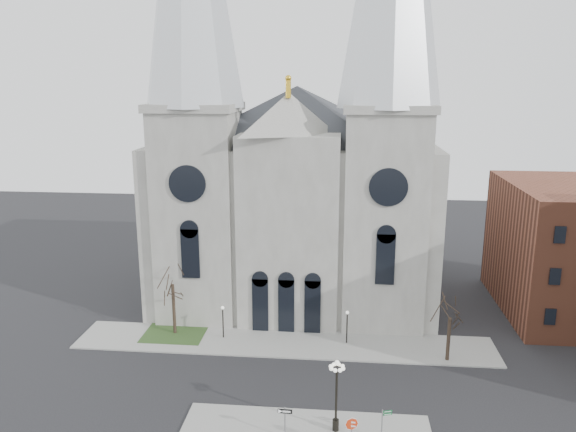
# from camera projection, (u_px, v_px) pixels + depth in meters

# --- Properties ---
(ground) EXTENTS (160.00, 160.00, 0.00)m
(ground) POSITION_uv_depth(u_px,v_px,m) (269.00, 409.00, 43.24)
(ground) COLOR black
(ground) RESTS_ON ground
(sidewalk_far) EXTENTS (40.00, 6.00, 0.14)m
(sidewalk_far) POSITION_uv_depth(u_px,v_px,m) (284.00, 343.00, 53.86)
(sidewalk_far) COLOR gray
(sidewalk_far) RESTS_ON ground
(grass_patch) EXTENTS (6.00, 5.00, 0.18)m
(grass_patch) POSITION_uv_depth(u_px,v_px,m) (175.00, 333.00, 55.85)
(grass_patch) COLOR #27411B
(grass_patch) RESTS_ON ground
(cathedral) EXTENTS (33.00, 26.66, 54.00)m
(cathedral) POSITION_uv_depth(u_px,v_px,m) (295.00, 138.00, 60.96)
(cathedral) COLOR gray
(cathedral) RESTS_ON ground
(bg_building_brick) EXTENTS (14.00, 18.00, 14.00)m
(bg_building_brick) POSITION_uv_depth(u_px,v_px,m) (572.00, 249.00, 60.07)
(bg_building_brick) COLOR brown
(bg_building_brick) RESTS_ON ground
(tree_left) EXTENTS (3.20, 3.20, 7.50)m
(tree_left) POSITION_uv_depth(u_px,v_px,m) (172.00, 281.00, 54.54)
(tree_left) COLOR black
(tree_left) RESTS_ON ground
(tree_right) EXTENTS (3.20, 3.20, 6.00)m
(tree_right) POSITION_uv_depth(u_px,v_px,m) (450.00, 315.00, 49.49)
(tree_right) COLOR black
(tree_right) RESTS_ON ground
(ped_lamp_left) EXTENTS (0.32, 0.32, 3.26)m
(ped_lamp_left) POSITION_uv_depth(u_px,v_px,m) (223.00, 316.00, 54.37)
(ped_lamp_left) COLOR black
(ped_lamp_left) RESTS_ON sidewalk_far
(ped_lamp_right) EXTENTS (0.32, 0.32, 3.26)m
(ped_lamp_right) POSITION_uv_depth(u_px,v_px,m) (347.00, 321.00, 53.25)
(ped_lamp_right) COLOR black
(ped_lamp_right) RESTS_ON sidewalk_far
(stop_sign) EXTENTS (0.94, 0.13, 2.61)m
(stop_sign) POSITION_uv_depth(u_px,v_px,m) (352.00, 427.00, 37.60)
(stop_sign) COLOR slate
(stop_sign) RESTS_ON sidewalk_near
(globe_lamp) EXTENTS (1.46, 1.46, 5.51)m
(globe_lamp) POSITION_uv_depth(u_px,v_px,m) (336.00, 387.00, 39.55)
(globe_lamp) COLOR black
(globe_lamp) RESTS_ON sidewalk_near
(one_way_sign) EXTENTS (1.03, 0.10, 2.34)m
(one_way_sign) POSITION_uv_depth(u_px,v_px,m) (285.00, 417.00, 39.21)
(one_way_sign) COLOR slate
(one_way_sign) RESTS_ON sidewalk_near
(street_name_sign) EXTENTS (0.71, 0.26, 2.30)m
(street_name_sign) POSITION_uv_depth(u_px,v_px,m) (383.00, 422.00, 39.06)
(street_name_sign) COLOR slate
(street_name_sign) RESTS_ON sidewalk_near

